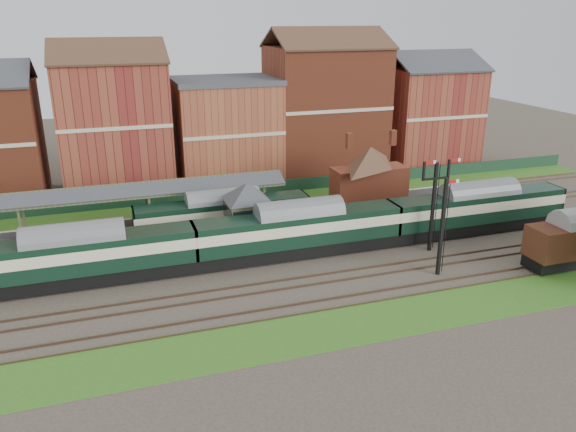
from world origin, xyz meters
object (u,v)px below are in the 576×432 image
object	(u,v)px
signal_box	(248,213)
semaphore_bracket	(434,200)
dmu_train	(299,230)
platform_railcar	(223,214)
goods_van_a	(566,242)

from	to	relation	value
signal_box	semaphore_bracket	bearing A→B (deg)	-20.92
dmu_train	platform_railcar	size ratio (longest dim) A/B	3.31
semaphore_bracket	dmu_train	distance (m)	11.86
dmu_train	goods_van_a	size ratio (longest dim) A/B	8.43
platform_railcar	goods_van_a	world-z (taller)	goods_van_a
semaphore_bracket	platform_railcar	size ratio (longest dim) A/B	0.50
goods_van_a	signal_box	bearing A→B (deg)	152.51
signal_box	platform_railcar	size ratio (longest dim) A/B	0.37
semaphore_bracket	goods_van_a	bearing A→B (deg)	-37.41
semaphore_bracket	goods_van_a	world-z (taller)	semaphore_bracket
signal_box	dmu_train	size ratio (longest dim) A/B	0.11
dmu_train	platform_railcar	distance (m)	8.31
signal_box	goods_van_a	world-z (taller)	signal_box
signal_box	platform_railcar	bearing A→B (deg)	115.12
semaphore_bracket	goods_van_a	size ratio (longest dim) A/B	1.28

